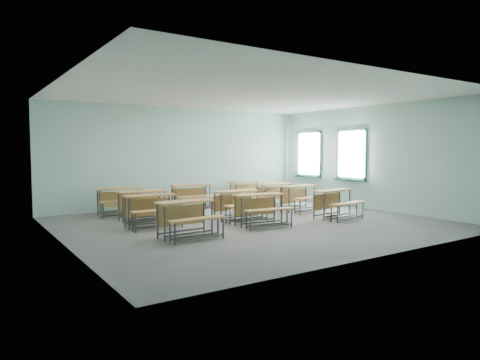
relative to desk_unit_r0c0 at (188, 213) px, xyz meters
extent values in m
cube|color=slate|center=(2.18, 0.74, -0.53)|extent=(9.00, 8.00, 0.02)
cube|color=silver|center=(2.18, 0.74, 2.69)|extent=(9.00, 8.00, 0.02)
cube|color=#9EC6BD|center=(2.18, 4.75, 1.08)|extent=(9.00, 0.02, 3.20)
cube|color=#9EC6BD|center=(2.18, -3.27, 1.08)|extent=(9.00, 0.02, 3.20)
cube|color=#9EC6BD|center=(-2.33, 0.74, 1.08)|extent=(0.02, 8.00, 3.20)
cube|color=#9EC6BD|center=(6.69, 0.74, 1.08)|extent=(0.02, 8.00, 3.20)
cube|color=#17403F|center=(6.65, 3.54, 0.41)|extent=(0.06, 1.20, 0.06)
cube|color=#17403F|center=(6.65, 3.54, 1.95)|extent=(0.06, 1.20, 0.06)
cube|color=#17403F|center=(6.65, 2.97, 1.18)|extent=(0.06, 0.06, 1.60)
cube|color=#17403F|center=(6.65, 4.11, 1.18)|extent=(0.06, 0.06, 1.60)
cube|color=#17403F|center=(6.65, 3.54, 1.18)|extent=(0.04, 0.04, 1.48)
cube|color=#17403F|center=(6.65, 3.54, 1.18)|extent=(0.04, 1.08, 0.04)
cube|color=#17403F|center=(6.61, 3.54, 0.35)|extent=(0.14, 1.28, 0.04)
cube|color=white|center=(6.68, 3.54, 1.18)|extent=(0.01, 1.08, 1.48)
cube|color=#17403F|center=(6.65, 1.54, 0.41)|extent=(0.06, 1.20, 0.06)
cube|color=#17403F|center=(6.65, 1.54, 1.95)|extent=(0.06, 1.20, 0.06)
cube|color=#17403F|center=(6.65, 0.97, 1.18)|extent=(0.06, 0.06, 1.60)
cube|color=#17403F|center=(6.65, 2.11, 1.18)|extent=(0.06, 0.06, 1.60)
cube|color=#17403F|center=(6.65, 1.54, 1.18)|extent=(0.04, 0.04, 1.48)
cube|color=#17403F|center=(6.65, 1.54, 1.18)|extent=(0.04, 1.08, 0.04)
cube|color=#17403F|center=(6.61, 1.54, 0.35)|extent=(0.14, 1.28, 0.04)
cube|color=white|center=(6.68, 1.54, 1.18)|extent=(0.01, 1.08, 1.48)
cube|color=#AF7B3F|center=(-0.01, 0.11, 0.23)|extent=(1.25, 0.48, 0.04)
cube|color=#AF7B3F|center=(-0.02, 0.30, -0.08)|extent=(1.17, 0.09, 0.42)
cylinder|color=#3E4144|center=(-0.56, -0.09, -0.15)|extent=(0.04, 0.04, 0.73)
cylinder|color=#3E4144|center=(0.57, -0.02, -0.15)|extent=(0.04, 0.04, 0.73)
cylinder|color=#3E4144|center=(-0.58, 0.24, -0.15)|extent=(0.04, 0.04, 0.73)
cylinder|color=#3E4144|center=(0.55, 0.31, -0.15)|extent=(0.04, 0.04, 0.73)
cube|color=#3E4144|center=(0.00, -0.05, -0.42)|extent=(1.13, 0.10, 0.03)
cube|color=#3E4144|center=(-0.02, 0.27, -0.42)|extent=(1.13, 0.10, 0.03)
cube|color=#AF7B3F|center=(0.02, -0.38, -0.07)|extent=(1.24, 0.33, 0.04)
cylinder|color=#3E4144|center=(-0.54, -0.51, -0.30)|extent=(0.04, 0.04, 0.43)
cylinder|color=#3E4144|center=(0.59, -0.45, -0.30)|extent=(0.04, 0.04, 0.43)
cylinder|color=#3E4144|center=(-0.55, -0.32, -0.30)|extent=(0.04, 0.04, 0.43)
cylinder|color=#3E4144|center=(0.58, -0.25, -0.30)|extent=(0.04, 0.04, 0.43)
cube|color=#3E4144|center=(0.03, -0.48, -0.44)|extent=(1.13, 0.10, 0.03)
cube|color=#3E4144|center=(0.02, -0.28, -0.44)|extent=(1.13, 0.10, 0.03)
cube|color=#AF7B3F|center=(2.11, 0.39, 0.23)|extent=(1.26, 0.52, 0.04)
cube|color=#AF7B3F|center=(2.13, 0.58, -0.08)|extent=(1.17, 0.13, 0.42)
cylinder|color=#3E4144|center=(1.54, 0.28, -0.15)|extent=(0.04, 0.04, 0.73)
cylinder|color=#3E4144|center=(2.66, 0.18, -0.15)|extent=(0.04, 0.04, 0.73)
cylinder|color=#3E4144|center=(1.57, 0.61, -0.15)|extent=(0.04, 0.04, 0.73)
cylinder|color=#3E4144|center=(2.69, 0.50, -0.15)|extent=(0.04, 0.04, 0.73)
cube|color=#3E4144|center=(2.10, 0.23, -0.42)|extent=(1.13, 0.14, 0.03)
cube|color=#3E4144|center=(2.13, 0.55, -0.42)|extent=(1.13, 0.14, 0.03)
cube|color=#AF7B3F|center=(2.07, -0.10, -0.07)|extent=(1.25, 0.37, 0.04)
cylinder|color=#3E4144|center=(1.50, -0.14, -0.30)|extent=(0.04, 0.04, 0.43)
cylinder|color=#3E4144|center=(2.62, -0.25, -0.30)|extent=(0.04, 0.04, 0.43)
cylinder|color=#3E4144|center=(1.52, 0.05, -0.30)|extent=(0.04, 0.04, 0.43)
cylinder|color=#3E4144|center=(2.64, -0.05, -0.30)|extent=(0.04, 0.04, 0.43)
cube|color=#3E4144|center=(2.06, -0.20, -0.44)|extent=(1.13, 0.14, 0.03)
cube|color=#3E4144|center=(2.08, 0.00, -0.44)|extent=(1.13, 0.14, 0.03)
cube|color=#AF7B3F|center=(4.42, 0.19, 0.23)|extent=(1.28, 0.57, 0.04)
cube|color=#AF7B3F|center=(4.40, 0.38, -0.08)|extent=(1.16, 0.18, 0.42)
cylinder|color=#3E4144|center=(3.88, -0.05, -0.15)|extent=(0.04, 0.04, 0.73)
cylinder|color=#3E4144|center=(5.00, 0.10, -0.15)|extent=(0.04, 0.04, 0.73)
cylinder|color=#3E4144|center=(3.84, 0.28, -0.15)|extent=(0.04, 0.04, 0.73)
cylinder|color=#3E4144|center=(4.96, 0.43, -0.15)|extent=(0.04, 0.04, 0.73)
cube|color=#3E4144|center=(4.44, 0.03, -0.42)|extent=(1.12, 0.18, 0.03)
cube|color=#3E4144|center=(4.40, 0.35, -0.42)|extent=(1.12, 0.18, 0.03)
cube|color=#AF7B3F|center=(4.49, -0.30, -0.07)|extent=(1.26, 0.42, 0.04)
cylinder|color=#3E4144|center=(3.94, -0.47, -0.30)|extent=(0.04, 0.04, 0.43)
cylinder|color=#3E4144|center=(5.06, -0.32, -0.30)|extent=(0.04, 0.04, 0.43)
cylinder|color=#3E4144|center=(3.92, -0.28, -0.30)|extent=(0.04, 0.04, 0.43)
cylinder|color=#3E4144|center=(5.03, -0.12, -0.30)|extent=(0.04, 0.04, 0.43)
cube|color=#3E4144|center=(4.50, -0.39, -0.44)|extent=(1.12, 0.18, 0.03)
cube|color=#3E4144|center=(4.47, -0.20, -0.44)|extent=(1.12, 0.18, 0.03)
cube|color=#AF7B3F|center=(-0.16, 1.69, 0.23)|extent=(1.24, 0.44, 0.04)
cube|color=#AF7B3F|center=(-0.16, 1.88, -0.08)|extent=(1.17, 0.05, 0.42)
cylinder|color=#3E4144|center=(-0.73, 1.54, -0.15)|extent=(0.04, 0.04, 0.73)
cylinder|color=#3E4144|center=(0.40, 1.51, -0.15)|extent=(0.04, 0.04, 0.73)
cylinder|color=#3E4144|center=(-0.72, 1.87, -0.15)|extent=(0.04, 0.04, 0.73)
cylinder|color=#3E4144|center=(0.41, 1.84, -0.15)|extent=(0.04, 0.04, 0.73)
cube|color=#3E4144|center=(-0.16, 1.52, -0.42)|extent=(1.13, 0.06, 0.03)
cube|color=#3E4144|center=(-0.16, 1.85, -0.42)|extent=(1.13, 0.06, 0.03)
cube|color=#AF7B3F|center=(-0.17, 1.20, -0.07)|extent=(1.24, 0.28, 0.04)
cylinder|color=#3E4144|center=(-0.74, 1.11, -0.30)|extent=(0.04, 0.04, 0.43)
cylinder|color=#3E4144|center=(0.39, 1.09, -0.30)|extent=(0.04, 0.04, 0.43)
cylinder|color=#3E4144|center=(-0.73, 1.31, -0.30)|extent=(0.04, 0.04, 0.43)
cylinder|color=#3E4144|center=(0.39, 1.28, -0.30)|extent=(0.04, 0.04, 0.43)
cube|color=#3E4144|center=(-0.17, 1.10, -0.44)|extent=(1.13, 0.06, 0.03)
cube|color=#3E4144|center=(-0.17, 1.29, -0.44)|extent=(1.13, 0.06, 0.03)
cube|color=#AF7B3F|center=(2.13, 1.42, 0.23)|extent=(1.23, 0.41, 0.04)
cube|color=#AF7B3F|center=(2.13, 1.61, -0.08)|extent=(1.17, 0.02, 0.42)
cylinder|color=#3E4144|center=(1.57, 1.26, -0.15)|extent=(0.04, 0.04, 0.73)
cylinder|color=#3E4144|center=(2.70, 1.26, -0.15)|extent=(0.04, 0.04, 0.73)
cylinder|color=#3E4144|center=(1.57, 1.59, -0.15)|extent=(0.04, 0.04, 0.73)
cylinder|color=#3E4144|center=(2.70, 1.58, -0.15)|extent=(0.04, 0.04, 0.73)
cube|color=#3E4144|center=(2.13, 1.26, -0.42)|extent=(1.13, 0.03, 0.03)
cube|color=#3E4144|center=(2.13, 1.58, -0.42)|extent=(1.13, 0.03, 0.03)
cube|color=#AF7B3F|center=(2.13, 0.93, -0.07)|extent=(1.23, 0.26, 0.04)
cylinder|color=#3E4144|center=(1.57, 0.83, -0.30)|extent=(0.04, 0.04, 0.43)
cylinder|color=#3E4144|center=(2.70, 0.83, -0.30)|extent=(0.04, 0.04, 0.43)
cylinder|color=#3E4144|center=(1.57, 1.03, -0.30)|extent=(0.04, 0.04, 0.43)
cylinder|color=#3E4144|center=(2.70, 1.02, -0.30)|extent=(0.04, 0.04, 0.43)
cube|color=#3E4144|center=(2.13, 0.83, -0.44)|extent=(1.13, 0.03, 0.03)
cube|color=#3E4144|center=(2.13, 1.03, -0.44)|extent=(1.13, 0.03, 0.03)
cube|color=#AF7B3F|center=(4.56, 1.74, 0.23)|extent=(1.27, 0.56, 0.04)
cube|color=#AF7B3F|center=(4.53, 1.93, -0.08)|extent=(1.16, 0.16, 0.42)
cylinder|color=#3E4144|center=(4.02, 1.50, -0.15)|extent=(0.04, 0.04, 0.73)
cylinder|color=#3E4144|center=(5.14, 1.64, -0.15)|extent=(0.04, 0.04, 0.73)
cylinder|color=#3E4144|center=(3.98, 1.83, -0.15)|extent=(0.04, 0.04, 0.73)
cylinder|color=#3E4144|center=(5.10, 1.97, -0.15)|extent=(0.04, 0.04, 0.73)
cube|color=#3E4144|center=(4.58, 1.57, -0.42)|extent=(1.12, 0.17, 0.03)
cube|color=#3E4144|center=(4.54, 1.90, -0.42)|extent=(1.12, 0.17, 0.03)
cube|color=#AF7B3F|center=(4.62, 1.25, -0.07)|extent=(1.25, 0.41, 0.04)
cylinder|color=#3E4144|center=(4.07, 1.08, -0.30)|extent=(0.04, 0.04, 0.43)
cylinder|color=#3E4144|center=(5.19, 1.22, -0.30)|extent=(0.04, 0.04, 0.43)
cylinder|color=#3E4144|center=(4.04, 1.28, -0.30)|extent=(0.04, 0.04, 0.43)
cylinder|color=#3E4144|center=(5.16, 1.41, -0.30)|extent=(0.04, 0.04, 0.43)
cube|color=#3E4144|center=(4.63, 1.15, -0.44)|extent=(1.12, 0.17, 0.03)
cube|color=#3E4144|center=(4.60, 1.34, -0.44)|extent=(1.12, 0.17, 0.03)
cube|color=#AF7B3F|center=(0.03, 2.73, 0.23)|extent=(1.23, 0.41, 0.04)
cube|color=#AF7B3F|center=(0.03, 2.92, -0.08)|extent=(1.17, 0.02, 0.42)
cylinder|color=#3E4144|center=(-0.54, 2.57, -0.15)|extent=(0.04, 0.04, 0.73)
cylinder|color=#3E4144|center=(0.59, 2.57, -0.15)|extent=(0.04, 0.04, 0.73)
cylinder|color=#3E4144|center=(-0.54, 2.89, -0.15)|extent=(0.04, 0.04, 0.73)
cylinder|color=#3E4144|center=(0.59, 2.90, -0.15)|extent=(0.04, 0.04, 0.73)
cube|color=#3E4144|center=(0.03, 2.57, -0.42)|extent=(1.13, 0.03, 0.03)
cube|color=#3E4144|center=(0.03, 2.90, -0.42)|extent=(1.13, 0.03, 0.03)
cube|color=#AF7B3F|center=(0.03, 2.24, -0.07)|extent=(1.23, 0.26, 0.04)
cylinder|color=#3E4144|center=(-0.53, 2.14, -0.30)|extent=(0.04, 0.04, 0.43)
cylinder|color=#3E4144|center=(0.59, 2.14, -0.30)|extent=(0.04, 0.04, 0.43)
cylinder|color=#3E4144|center=(-0.54, 2.34, -0.30)|extent=(0.04, 0.04, 0.43)
cylinder|color=#3E4144|center=(0.59, 2.34, -0.30)|extent=(0.04, 0.04, 0.43)
cube|color=#3E4144|center=(0.03, 2.14, -0.44)|extent=(1.13, 0.03, 0.03)
cube|color=#3E4144|center=(0.03, 2.34, -0.44)|extent=(1.13, 0.03, 0.03)
cube|color=#AF7B3F|center=(4.44, 2.76, 0.23)|extent=(1.28, 0.57, 0.04)
cube|color=#AF7B3F|center=(4.42, 2.94, -0.08)|extent=(1.16, 0.18, 0.42)
cylinder|color=#3E4144|center=(3.91, 2.52, -0.15)|extent=(0.04, 0.04, 0.73)
cylinder|color=#3E4144|center=(5.03, 2.67, -0.15)|extent=(0.04, 0.04, 0.73)
cylinder|color=#3E4144|center=(3.86, 2.84, -0.15)|extent=(0.04, 0.04, 0.73)
cylinder|color=#3E4144|center=(4.98, 2.99, -0.15)|extent=(0.04, 0.04, 0.73)
cube|color=#3E4144|center=(4.47, 2.59, -0.42)|extent=(1.12, 0.18, 0.03)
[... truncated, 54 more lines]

